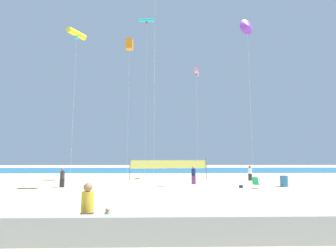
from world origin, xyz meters
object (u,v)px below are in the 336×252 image
object	(u,v)px
kite_cyan_tube	(147,21)
beach_handbag	(241,187)
beachgoer_navy_shirt	(194,174)
folding_beach_chair	(256,182)
beachgoer_white_shirt	(250,173)
trash_barrel	(284,181)
mother_figure	(87,208)
volleyball_net	(169,165)
beachgoer_charcoal_shirt	(62,177)
toddler_figure	(107,221)
kite_pink_tube	(197,72)
kite_orange_box	(129,45)
kite_violet_delta	(247,27)
kite_yellow_tube	(77,34)

from	to	relation	value
kite_cyan_tube	beach_handbag	bearing A→B (deg)	-43.48
beachgoer_navy_shirt	folding_beach_chair	bearing A→B (deg)	-100.36
beachgoer_white_shirt	trash_barrel	bearing A→B (deg)	-115.51
mother_figure	beachgoer_navy_shirt	bearing A→B (deg)	66.77
beachgoer_white_shirt	kite_cyan_tube	bearing A→B (deg)	136.88
beachgoer_navy_shirt	volleyball_net	size ratio (longest dim) A/B	0.20
beachgoer_charcoal_shirt	folding_beach_chair	world-z (taller)	beachgoer_charcoal_shirt
toddler_figure	kite_pink_tube	bearing A→B (deg)	80.07
volleyball_net	beach_handbag	xyz separation A→B (m)	(5.80, -7.13, -1.52)
beachgoer_charcoal_shirt	kite_orange_box	distance (m)	16.51
beach_handbag	folding_beach_chair	bearing A→B (deg)	-9.36
beachgoer_navy_shirt	kite_violet_delta	bearing A→B (deg)	-93.22
toddler_figure	volleyball_net	xyz separation A→B (m)	(2.54, 19.80, 1.15)
trash_barrel	kite_violet_delta	world-z (taller)	kite_violet_delta
beachgoer_white_shirt	kite_pink_tube	size ratio (longest dim) A/B	0.12
trash_barrel	volleyball_net	bearing A→B (deg)	147.51
toddler_figure	folding_beach_chair	bearing A→B (deg)	58.30
beachgoer_charcoal_shirt	kite_cyan_tube	size ratio (longest dim) A/B	0.08
folding_beach_chair	kite_cyan_tube	world-z (taller)	kite_cyan_tube
beach_handbag	beachgoer_charcoal_shirt	bearing A→B (deg)	176.94
kite_pink_tube	beachgoer_navy_shirt	bearing A→B (deg)	-101.94
trash_barrel	kite_violet_delta	distance (m)	14.28
beachgoer_white_shirt	folding_beach_chair	world-z (taller)	beachgoer_white_shirt
kite_pink_tube	beachgoer_white_shirt	bearing A→B (deg)	-22.95
beachgoer_white_shirt	kite_yellow_tube	xyz separation A→B (m)	(-17.57, -5.27, 13.05)
mother_figure	trash_barrel	world-z (taller)	mother_figure
folding_beach_chair	kite_yellow_tube	distance (m)	20.72
beachgoer_navy_shirt	kite_cyan_tube	world-z (taller)	kite_cyan_tube
mother_figure	kite_yellow_tube	distance (m)	19.89
trash_barrel	kite_violet_delta	xyz separation A→B (m)	(-2.79, -0.29, 14.00)
mother_figure	kite_orange_box	size ratio (longest dim) A/B	0.11
kite_yellow_tube	kite_cyan_tube	bearing A→B (deg)	48.35
beachgoer_white_shirt	beachgoer_charcoal_shirt	xyz separation A→B (m)	(-18.07, -5.73, -0.01)
mother_figure	trash_barrel	xyz separation A→B (m)	(13.04, 13.61, -0.46)
beachgoer_navy_shirt	kite_yellow_tube	xyz separation A→B (m)	(-10.96, -1.75, 12.99)
volleyball_net	kite_orange_box	world-z (taller)	kite_orange_box
beachgoer_navy_shirt	trash_barrel	distance (m)	7.93
kite_pink_tube	kite_yellow_tube	size ratio (longest dim) A/B	0.93
mother_figure	kite_orange_box	bearing A→B (deg)	89.79
toddler_figure	kite_cyan_tube	distance (m)	27.83
folding_beach_chair	beach_handbag	distance (m)	1.25
mother_figure	kite_pink_tube	distance (m)	25.54
beachgoer_white_shirt	beachgoer_charcoal_shirt	distance (m)	18.96
toddler_figure	beachgoer_white_shirt	size ratio (longest dim) A/B	0.58
folding_beach_chair	kite_yellow_tube	size ratio (longest dim) A/B	0.06
folding_beach_chair	beachgoer_charcoal_shirt	bearing A→B (deg)	161.16
beach_handbag	kite_pink_tube	distance (m)	15.69
beachgoer_navy_shirt	kite_orange_box	world-z (taller)	kite_orange_box
beachgoer_charcoal_shirt	kite_yellow_tube	xyz separation A→B (m)	(0.51, 0.46, 13.05)
kite_orange_box	kite_cyan_tube	xyz separation A→B (m)	(1.88, 1.20, 3.58)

